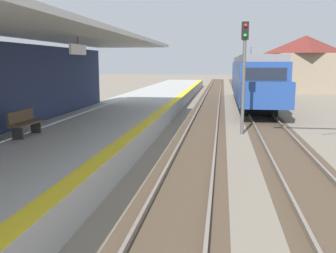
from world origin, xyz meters
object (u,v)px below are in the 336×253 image
(approaching_train, at_px, (254,78))
(platform_bench, at_px, (25,122))
(rail_signal_post, at_px, (244,66))
(distant_trackside_house, at_px, (305,63))

(approaching_train, relative_size, platform_bench, 12.25)
(rail_signal_post, distance_m, distant_trackside_house, 28.49)
(approaching_train, xyz_separation_m, platform_bench, (-9.05, -19.21, -0.80))
(rail_signal_post, height_order, distant_trackside_house, distant_trackside_house)
(approaching_train, distance_m, distant_trackside_house, 15.82)
(approaching_train, bearing_deg, distant_trackside_house, 64.66)
(approaching_train, height_order, platform_bench, approaching_train)
(platform_bench, bearing_deg, rail_signal_post, 39.37)
(platform_bench, xyz_separation_m, distant_trackside_house, (15.80, 33.47, 1.96))
(rail_signal_post, xyz_separation_m, distant_trackside_house, (8.24, 27.27, 0.14))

